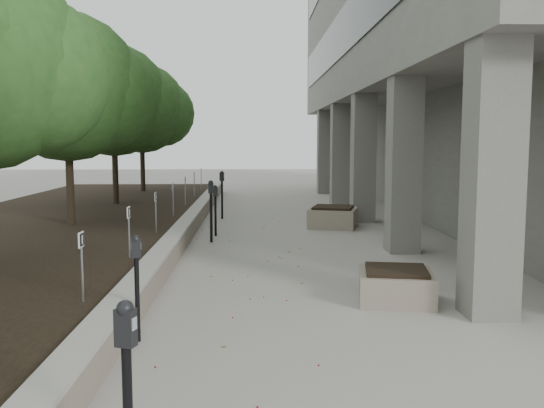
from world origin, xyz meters
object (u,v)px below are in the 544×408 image
object	(u,v)px
parking_meter_3	(211,211)
crabapple_tree_5	(142,127)
parking_meter_5	(222,195)
parking_meter_4	(215,211)
parking_meter_2	(137,289)
planter_back	(333,217)
crabapple_tree_4	(114,124)
planter_front	(396,285)
crabapple_tree_3	(68,119)

from	to	relation	value
parking_meter_3	crabapple_tree_5	bearing A→B (deg)	104.31
parking_meter_3	parking_meter_5	distance (m)	4.43
crabapple_tree_5	parking_meter_4	distance (m)	10.62
parking_meter_2	parking_meter_4	xyz separation A→B (m)	(0.46, 8.32, -0.00)
planter_back	crabapple_tree_4	bearing A→B (deg)	156.42
parking_meter_3	parking_meter_4	xyz separation A→B (m)	(0.05, 0.96, -0.10)
crabapple_tree_5	parking_meter_3	xyz separation A→B (m)	(3.69, -10.60, -2.33)
parking_meter_5	crabapple_tree_5	bearing A→B (deg)	140.22
parking_meter_2	parking_meter_3	world-z (taller)	parking_meter_3
parking_meter_5	planter_front	distance (m)	10.57
crabapple_tree_4	crabapple_tree_5	bearing A→B (deg)	90.00
crabapple_tree_3	parking_meter_4	xyz separation A→B (m)	(3.73, 0.35, -2.43)
crabapple_tree_3	parking_meter_5	xyz separation A→B (m)	(3.72, 3.83, -2.33)
crabapple_tree_4	crabapple_tree_5	xyz separation A→B (m)	(0.00, 5.00, 0.00)
crabapple_tree_5	parking_meter_4	world-z (taller)	crabapple_tree_5
crabapple_tree_3	parking_meter_2	world-z (taller)	crabapple_tree_3
crabapple_tree_4	parking_meter_4	distance (m)	6.44
parking_meter_5	planter_back	distance (m)	3.94
crabapple_tree_4	planter_front	bearing A→B (deg)	-57.84
crabapple_tree_3	parking_meter_4	distance (m)	4.47
crabapple_tree_3	crabapple_tree_4	size ratio (longest dim) A/B	1.00
parking_meter_2	parking_meter_4	distance (m)	8.33
crabapple_tree_4	planter_back	xyz separation A→B (m)	(7.12, -3.11, -2.81)
crabapple_tree_4	parking_meter_5	distance (m)	4.54
parking_meter_2	crabapple_tree_4	bearing A→B (deg)	91.61
parking_meter_4	parking_meter_5	xyz separation A→B (m)	(-0.01, 3.48, 0.10)
parking_meter_4	planter_back	bearing A→B (deg)	13.92
parking_meter_5	parking_meter_4	bearing A→B (deg)	-70.74
crabapple_tree_5	parking_meter_3	world-z (taller)	crabapple_tree_5
crabapple_tree_4	planter_back	distance (m)	8.26
crabapple_tree_5	crabapple_tree_4	bearing A→B (deg)	-90.00
crabapple_tree_5	planter_back	world-z (taller)	crabapple_tree_5
parking_meter_5	crabapple_tree_4	bearing A→B (deg)	-178.30
parking_meter_2	planter_front	size ratio (longest dim) A/B	1.20
parking_meter_4	planter_front	bearing A→B (deg)	-73.73
planter_front	parking_meter_2	bearing A→B (deg)	-154.85
crabapple_tree_3	parking_meter_2	bearing A→B (deg)	-67.66
parking_meter_3	planter_front	xyz separation A→B (m)	(3.35, -5.59, -0.52)
crabapple_tree_3	parking_meter_4	size ratio (longest dim) A/B	3.93
parking_meter_4	planter_back	distance (m)	3.74
planter_front	crabapple_tree_5	bearing A→B (deg)	113.49
parking_meter_4	planter_front	world-z (taller)	parking_meter_4
crabapple_tree_3	planter_back	size ratio (longest dim) A/B	4.05
parking_meter_2	parking_meter_4	size ratio (longest dim) A/B	1.00
planter_back	parking_meter_3	bearing A→B (deg)	-143.99
parking_meter_5	planter_front	world-z (taller)	parking_meter_5
parking_meter_2	parking_meter_3	xyz separation A→B (m)	(0.41, 7.36, 0.10)
parking_meter_5	planter_back	bearing A→B (deg)	-10.63
crabapple_tree_5	parking_meter_3	size ratio (longest dim) A/B	3.45
parking_meter_3	crabapple_tree_3	bearing A→B (deg)	165.87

